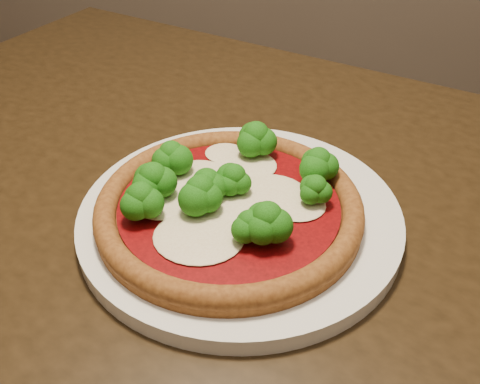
# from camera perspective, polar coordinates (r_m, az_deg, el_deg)

# --- Properties ---
(dining_table) EXTENTS (1.37, 1.20, 0.75)m
(dining_table) POSITION_cam_1_polar(r_m,az_deg,el_deg) (0.65, -3.93, -8.25)
(dining_table) COLOR black
(dining_table) RESTS_ON floor
(plate) EXTENTS (0.33, 0.33, 0.02)m
(plate) POSITION_cam_1_polar(r_m,az_deg,el_deg) (0.56, 0.00, -2.55)
(plate) COLOR silver
(plate) RESTS_ON dining_table
(pizza) EXTENTS (0.27, 0.27, 0.06)m
(pizza) POSITION_cam_1_polar(r_m,az_deg,el_deg) (0.53, -1.30, -0.82)
(pizza) COLOR brown
(pizza) RESTS_ON plate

